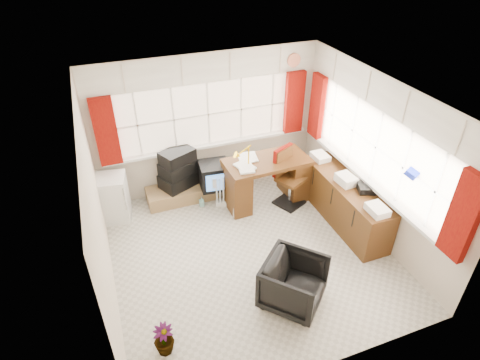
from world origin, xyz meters
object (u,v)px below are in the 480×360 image
object	(u,v)px
task_chair	(286,174)
tv_bench	(186,192)
credenza	(344,201)
mini_fridge	(113,198)
crt_tv	(214,175)
radiator	(227,193)
office_chair	(294,283)
desk	(266,179)
desk_lamp	(249,151)

from	to	relation	value
task_chair	tv_bench	xyz separation A→B (m)	(-1.62, 0.70, -0.44)
credenza	mini_fridge	size ratio (longest dim) A/B	2.48
crt_tv	radiator	bearing A→B (deg)	-63.81
office_chair	desk	bearing A→B (deg)	32.32
radiator	desk	bearing A→B (deg)	-9.94
desk	task_chair	size ratio (longest dim) A/B	1.38
task_chair	office_chair	xyz separation A→B (m)	(-0.88, -2.06, -0.22)
desk_lamp	tv_bench	world-z (taller)	desk_lamp
desk	task_chair	distance (m)	0.35
desk	office_chair	size ratio (longest dim) A/B	1.93
desk	credenza	world-z (taller)	desk
radiator	crt_tv	bearing A→B (deg)	116.19
desk_lamp	crt_tv	bearing A→B (deg)	137.20
office_chair	desk_lamp	bearing A→B (deg)	41.10
desk_lamp	radiator	distance (m)	0.95
desk_lamp	task_chair	distance (m)	0.87
office_chair	crt_tv	size ratio (longest dim) A/B	1.38
desk	credenza	size ratio (longest dim) A/B	0.73
desk	task_chair	world-z (taller)	task_chair
mini_fridge	desk_lamp	bearing A→B (deg)	-12.30
credenza	tv_bench	distance (m)	2.75
desk	credenza	xyz separation A→B (m)	(0.97, -0.96, -0.07)
desk	tv_bench	bearing A→B (deg)	156.76
radiator	mini_fridge	bearing A→B (deg)	170.34
task_chair	office_chair	distance (m)	2.26
tv_bench	mini_fridge	distance (m)	1.29
credenza	crt_tv	size ratio (longest dim) A/B	3.63
office_chair	credenza	xyz separation A→B (m)	(1.54, 1.24, 0.04)
task_chair	radiator	distance (m)	1.08
desk_lamp	office_chair	distance (m)	2.30
desk_lamp	office_chair	bearing A→B (deg)	-95.86
radiator	crt_tv	distance (m)	0.39
tv_bench	credenza	bearing A→B (deg)	-33.70
mini_fridge	task_chair	bearing A→B (deg)	-11.31
credenza	crt_tv	bearing A→B (deg)	143.02
tv_bench	crt_tv	size ratio (longest dim) A/B	2.54
office_chair	crt_tv	distance (m)	2.60
task_chair	credenza	size ratio (longest dim) A/B	0.53
radiator	crt_tv	xyz separation A→B (m)	(-0.13, 0.27, 0.25)
crt_tv	mini_fridge	world-z (taller)	mini_fridge
office_chair	crt_tv	xyz separation A→B (m)	(-0.25, 2.59, 0.13)
desk_lamp	mini_fridge	world-z (taller)	desk_lamp
office_chair	tv_bench	bearing A→B (deg)	61.85
office_chair	tv_bench	distance (m)	2.86
tv_bench	crt_tv	xyz separation A→B (m)	(0.49, -0.17, 0.36)
task_chair	mini_fridge	distance (m)	2.93
desk_lamp	office_chair	world-z (taller)	desk_lamp
desk	radiator	size ratio (longest dim) A/B	2.54
crt_tv	mini_fridge	size ratio (longest dim) A/B	0.68
desk_lamp	radiator	size ratio (longest dim) A/B	0.69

